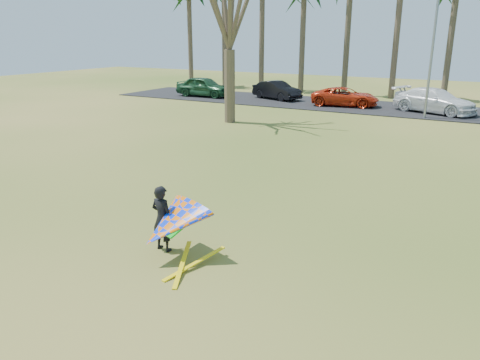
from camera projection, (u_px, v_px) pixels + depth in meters
The scene contains 8 objects.
ground at pixel (201, 242), 11.86m from camera, with size 100.00×100.00×0.00m, color #2C5613.
parking_strip at pixel (401, 109), 32.66m from camera, with size 46.00×7.00×0.06m, color black.
streetlight at pixel (436, 44), 27.83m from camera, with size 2.28×0.18×8.00m.
car_0 at pixel (204, 87), 38.97m from camera, with size 1.93×4.80×1.64m, color #1C4627.
car_1 at pixel (277, 90), 37.36m from camera, with size 1.51×4.32×1.42m, color black.
car_2 at pixel (345, 97), 33.83m from camera, with size 2.20×4.77×1.33m, color red.
car_3 at pixel (435, 101), 30.87m from camera, with size 2.22×5.47×1.59m, color white.
kite_flyer at pixel (170, 224), 10.80m from camera, with size 2.13×2.39×2.02m.
Camera 1 is at (6.17, -8.98, 5.03)m, focal length 35.00 mm.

